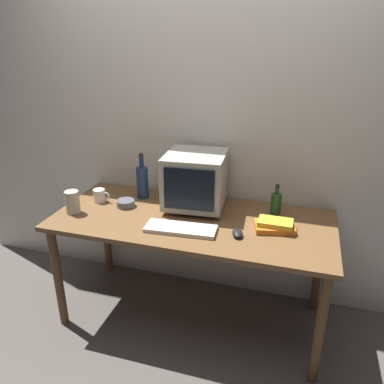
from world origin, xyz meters
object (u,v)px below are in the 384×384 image
at_px(crt_monitor, 195,180).
at_px(mug, 100,196).
at_px(keyboard, 181,229).
at_px(computer_mouse, 237,233).
at_px(bottle_short, 276,203).
at_px(metal_canister, 73,202).
at_px(bottle_tall, 142,181).
at_px(book_stack, 275,225).
at_px(cd_spindle, 126,203).

bearing_deg(crt_monitor, mug, -170.78).
bearing_deg(keyboard, computer_mouse, 1.54).
bearing_deg(keyboard, bottle_short, 33.68).
distance_m(bottle_short, metal_canister, 1.30).
xyz_separation_m(bottle_tall, book_stack, (0.94, -0.23, -0.09)).
bearing_deg(cd_spindle, keyboard, -25.20).
height_order(computer_mouse, bottle_short, bottle_short).
bearing_deg(bottle_tall, book_stack, -13.53).
relative_size(crt_monitor, book_stack, 1.60).
xyz_separation_m(bottle_short, cd_spindle, (-0.97, -0.18, -0.05)).
height_order(keyboard, cd_spindle, cd_spindle).
bearing_deg(cd_spindle, metal_canister, -146.45).
relative_size(bottle_tall, metal_canister, 2.19).
xyz_separation_m(keyboard, book_stack, (0.53, 0.17, 0.02)).
bearing_deg(keyboard, cd_spindle, 150.83).
xyz_separation_m(computer_mouse, mug, (-1.00, 0.21, 0.03)).
bearing_deg(bottle_short, keyboard, -142.35).
height_order(bottle_tall, bottle_short, bottle_tall).
height_order(keyboard, book_stack, book_stack).
bearing_deg(bottle_tall, metal_canister, -132.21).
relative_size(crt_monitor, computer_mouse, 4.12).
bearing_deg(metal_canister, mug, 69.83).
distance_m(keyboard, cd_spindle, 0.51).
height_order(bottle_tall, mug, bottle_tall).
xyz_separation_m(keyboard, cd_spindle, (-0.46, 0.22, 0.01)).
bearing_deg(bottle_short, cd_spindle, -169.62).
height_order(crt_monitor, bottle_tall, crt_monitor).
distance_m(crt_monitor, computer_mouse, 0.49).
xyz_separation_m(bottle_tall, cd_spindle, (-0.05, -0.18, -0.10)).
relative_size(keyboard, bottle_short, 2.03).
distance_m(bottle_tall, bottle_short, 0.92).
height_order(computer_mouse, metal_canister, metal_canister).
bearing_deg(bottle_short, computer_mouse, -116.35).
distance_m(book_stack, metal_canister, 1.28).
xyz_separation_m(bottle_tall, mug, (-0.25, -0.16, -0.08)).
distance_m(mug, metal_canister, 0.22).
relative_size(cd_spindle, metal_canister, 0.80).
height_order(computer_mouse, mug, mug).
bearing_deg(cd_spindle, bottle_short, 10.38).
height_order(bottle_short, metal_canister, bottle_short).
distance_m(computer_mouse, bottle_short, 0.41).
xyz_separation_m(crt_monitor, metal_canister, (-0.73, -0.31, -0.12)).
distance_m(crt_monitor, bottle_short, 0.54).
distance_m(cd_spindle, metal_canister, 0.34).
relative_size(computer_mouse, bottle_short, 0.48).
relative_size(computer_mouse, bottle_tall, 0.30).
relative_size(bottle_tall, cd_spindle, 2.74).
relative_size(computer_mouse, book_stack, 0.39).
distance_m(computer_mouse, mug, 1.02).
bearing_deg(mug, computer_mouse, -11.63).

